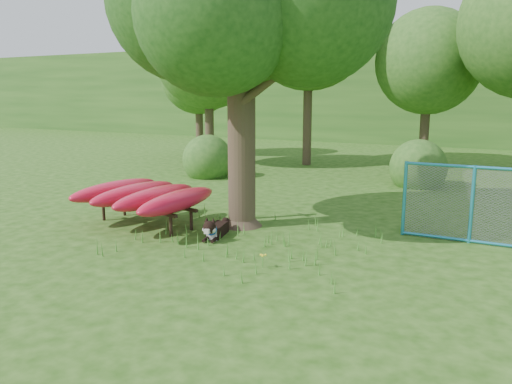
% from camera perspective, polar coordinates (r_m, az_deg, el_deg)
% --- Properties ---
extents(ground, '(80.00, 80.00, 0.00)m').
position_cam_1_polar(ground, '(9.19, -4.59, -7.31)').
color(ground, '#1F480E').
rests_on(ground, ground).
extents(wooden_post, '(0.39, 0.23, 1.45)m').
position_cam_1_polar(wooden_post, '(11.66, -1.17, 0.58)').
color(wooden_post, brown).
rests_on(wooden_post, ground).
extents(kayak_rack, '(2.78, 2.94, 0.90)m').
position_cam_1_polar(kayak_rack, '(11.39, -12.58, -0.36)').
color(kayak_rack, black).
rests_on(kayak_rack, ground).
extents(husky_dog, '(0.46, 1.13, 0.51)m').
position_cam_1_polar(husky_dog, '(10.27, -4.72, -4.29)').
color(husky_dog, black).
rests_on(husky_dog, ground).
extents(fence_section, '(2.66, 0.08, 2.59)m').
position_cam_1_polar(fence_section, '(10.62, 23.45, -1.33)').
color(fence_section, teal).
rests_on(fence_section, ground).
extents(wildflower_clump, '(0.11, 0.11, 0.25)m').
position_cam_1_polar(wildflower_clump, '(8.51, 0.78, -7.36)').
color(wildflower_clump, '#4D9430').
rests_on(wildflower_clump, ground).
extents(bg_tree_a, '(4.40, 4.40, 6.70)m').
position_cam_1_polar(bg_tree_a, '(20.71, -5.49, 15.45)').
color(bg_tree_a, '#392B1F').
rests_on(bg_tree_a, ground).
extents(bg_tree_b, '(5.20, 5.20, 8.22)m').
position_cam_1_polar(bg_tree_b, '(21.01, 6.10, 18.46)').
color(bg_tree_b, '#392B1F').
rests_on(bg_tree_b, ground).
extents(bg_tree_c, '(4.00, 4.00, 6.12)m').
position_cam_1_polar(bg_tree_c, '(20.66, 19.14, 13.87)').
color(bg_tree_c, '#392B1F').
rests_on(bg_tree_c, ground).
extents(bg_tree_f, '(3.60, 3.60, 5.55)m').
position_cam_1_polar(bg_tree_f, '(24.54, -6.61, 12.98)').
color(bg_tree_f, '#392B1F').
rests_on(bg_tree_f, ground).
extents(shrub_left, '(1.80, 1.80, 1.80)m').
position_cam_1_polar(shrub_left, '(17.97, -5.51, 1.77)').
color(shrub_left, '#2C5A1D').
rests_on(shrub_left, ground).
extents(shrub_mid, '(1.80, 1.80, 1.80)m').
position_cam_1_polar(shrub_mid, '(16.85, 17.92, 0.66)').
color(shrub_mid, '#2C5A1D').
rests_on(shrub_mid, ground).
extents(wooded_hillside, '(80.00, 12.00, 6.00)m').
position_cam_1_polar(wooded_hillside, '(35.69, 20.24, 10.60)').
color(wooded_hillside, '#2C5A1D').
rests_on(wooded_hillside, ground).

